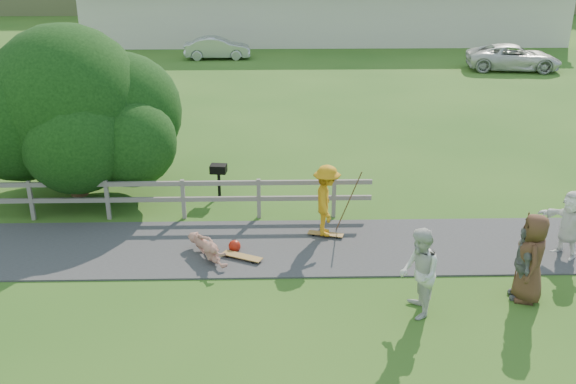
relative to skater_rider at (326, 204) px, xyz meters
name	(u,v)px	position (x,y,z in m)	size (l,w,h in m)	color
ground	(257,279)	(-1.69, -2.05, -0.90)	(260.00, 260.00, 0.00)	#295719
path	(258,247)	(-1.69, -0.55, -0.88)	(34.00, 3.00, 0.04)	#343436
fence	(83,194)	(-6.31, 1.25, -0.18)	(15.05, 0.10, 1.10)	slate
strip_mall	(322,0)	(2.31, 32.89, 1.67)	(32.50, 10.75, 5.10)	beige
skater_rider	(326,204)	(0.00, 0.00, 0.00)	(1.17, 0.67, 1.81)	orange
skater_fallen	(208,248)	(-2.84, -1.06, -0.62)	(1.56, 0.37, 0.57)	#B47563
spectator_a	(419,273)	(1.54, -3.52, 0.02)	(0.90, 0.70, 1.86)	silver
spectator_b	(523,262)	(3.82, -2.93, -0.08)	(0.96, 0.40, 1.65)	slate
spectator_c	(531,258)	(3.94, -3.00, 0.06)	(0.94, 0.61, 1.92)	#513120
spectator_d	(569,224)	(5.57, -1.12, -0.08)	(1.53, 0.49, 1.65)	white
car_silver	(217,48)	(-4.60, 24.50, -0.26)	(1.37, 3.93, 1.30)	#B0B1B8
car_white	(513,57)	(11.98, 20.69, -0.20)	(2.32, 5.03, 1.40)	silver
tree	(72,135)	(-6.96, 3.01, 0.91)	(6.88, 6.88, 3.64)	black
bbq	(219,181)	(-2.86, 2.73, -0.41)	(0.45, 0.35, 0.98)	black
longboard_rider	(326,236)	(0.00, 0.00, -0.85)	(0.89, 0.22, 0.10)	olive
longboard_fallen	(242,258)	(-2.04, -1.16, -0.85)	(0.99, 0.24, 0.11)	olive
helmet	(235,246)	(-2.24, -0.71, -0.76)	(0.30, 0.30, 0.30)	#A81C0D
pole_rider	(349,200)	(0.60, 0.40, -0.05)	(0.03, 0.03, 1.71)	#533721
pole_spec_left	(520,252)	(3.85, -2.65, 0.01)	(0.03, 0.03, 1.83)	#533721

